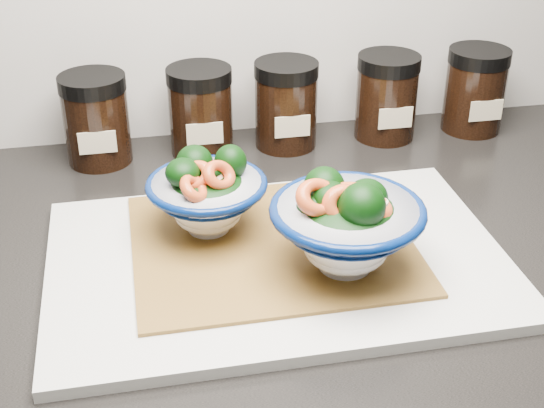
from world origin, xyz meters
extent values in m
cube|color=black|center=(0.00, 1.45, 0.88)|extent=(3.50, 0.60, 0.04)
cube|color=beige|center=(-0.08, 1.42, 0.91)|extent=(0.45, 0.30, 0.01)
cube|color=olive|center=(-0.08, 1.44, 0.91)|extent=(0.28, 0.24, 0.00)
cylinder|color=white|center=(-0.14, 1.47, 0.92)|extent=(0.04, 0.04, 0.01)
ellipsoid|color=white|center=(-0.14, 1.47, 0.93)|extent=(0.07, 0.07, 0.03)
torus|color=#04194C|center=(-0.14, 1.47, 0.97)|extent=(0.12, 0.12, 0.01)
torus|color=#04194C|center=(-0.14, 1.47, 0.96)|extent=(0.10, 0.10, 0.00)
ellipsoid|color=black|center=(-0.14, 1.47, 0.96)|extent=(0.09, 0.09, 0.04)
ellipsoid|color=black|center=(-0.15, 1.50, 0.98)|extent=(0.04, 0.04, 0.04)
cylinder|color=#477233|center=(-0.15, 1.50, 0.97)|extent=(0.01, 0.01, 0.02)
ellipsoid|color=black|center=(-0.16, 1.47, 0.99)|extent=(0.03, 0.03, 0.03)
cylinder|color=#477233|center=(-0.16, 1.47, 0.97)|extent=(0.01, 0.01, 0.02)
ellipsoid|color=black|center=(-0.11, 1.49, 0.98)|extent=(0.03, 0.03, 0.04)
cylinder|color=#477233|center=(-0.11, 1.49, 0.97)|extent=(0.01, 0.01, 0.02)
torus|color=#DD5D29|center=(-0.16, 1.45, 0.98)|extent=(0.04, 0.04, 0.04)
torus|color=#DD5D29|center=(-0.13, 1.50, 0.97)|extent=(0.05, 0.04, 0.03)
torus|color=#DD5D29|center=(-0.15, 1.47, 0.98)|extent=(0.05, 0.04, 0.04)
torus|color=#DD5D29|center=(-0.13, 1.46, 0.98)|extent=(0.04, 0.05, 0.05)
cylinder|color=#CCBC8E|center=(-0.14, 1.49, 0.98)|extent=(0.02, 0.02, 0.01)
cylinder|color=#CCBC8E|center=(-0.13, 1.47, 0.98)|extent=(0.02, 0.02, 0.02)
cylinder|color=white|center=(-0.02, 1.38, 0.92)|extent=(0.05, 0.05, 0.01)
ellipsoid|color=white|center=(-0.02, 1.38, 0.94)|extent=(0.08, 0.08, 0.04)
torus|color=#04194C|center=(-0.02, 1.38, 0.98)|extent=(0.15, 0.15, 0.01)
torus|color=#04194C|center=(-0.02, 1.38, 0.96)|extent=(0.12, 0.12, 0.00)
ellipsoid|color=black|center=(-0.02, 1.38, 0.97)|extent=(0.11, 0.11, 0.05)
ellipsoid|color=black|center=(-0.04, 1.38, 0.99)|extent=(0.04, 0.04, 0.03)
cylinder|color=#477233|center=(-0.04, 1.38, 0.98)|extent=(0.01, 0.01, 0.02)
ellipsoid|color=black|center=(-0.04, 1.41, 0.99)|extent=(0.04, 0.04, 0.04)
cylinder|color=#477233|center=(-0.04, 1.41, 0.97)|extent=(0.02, 0.02, 0.03)
ellipsoid|color=black|center=(0.00, 1.39, 0.98)|extent=(0.04, 0.04, 0.04)
cylinder|color=#477233|center=(0.00, 1.39, 0.97)|extent=(0.02, 0.01, 0.03)
ellipsoid|color=black|center=(-0.01, 1.36, 0.99)|extent=(0.04, 0.04, 0.04)
cylinder|color=#477233|center=(-0.01, 1.36, 0.98)|extent=(0.02, 0.01, 0.03)
ellipsoid|color=black|center=(-0.05, 1.39, 0.98)|extent=(0.04, 0.04, 0.03)
cylinder|color=#477233|center=(-0.05, 1.39, 0.97)|extent=(0.01, 0.01, 0.02)
torus|color=#DD5D29|center=(-0.03, 1.37, 0.99)|extent=(0.05, 0.04, 0.05)
torus|color=#DD5D29|center=(-0.01, 1.40, 0.98)|extent=(0.06, 0.05, 0.05)
torus|color=#DD5D29|center=(-0.03, 1.39, 0.98)|extent=(0.05, 0.05, 0.04)
torus|color=#DD5D29|center=(0.00, 1.37, 0.98)|extent=(0.06, 0.06, 0.03)
torus|color=#DD5D29|center=(-0.05, 1.38, 1.00)|extent=(0.05, 0.05, 0.04)
cylinder|color=#CCBC8E|center=(0.00, 1.37, 0.99)|extent=(0.02, 0.02, 0.01)
cylinder|color=#CCBC8E|center=(-0.01, 1.37, 0.98)|extent=(0.02, 0.02, 0.01)
cylinder|color=black|center=(-0.25, 1.69, 0.95)|extent=(0.08, 0.08, 0.09)
cylinder|color=black|center=(-0.25, 1.69, 1.00)|extent=(0.08, 0.08, 0.02)
cube|color=#C6B793|center=(-0.25, 1.65, 0.94)|extent=(0.05, 0.00, 0.03)
cylinder|color=black|center=(-0.12, 1.69, 0.95)|extent=(0.08, 0.08, 0.09)
cylinder|color=black|center=(-0.12, 1.69, 1.00)|extent=(0.08, 0.08, 0.02)
cube|color=#C6B793|center=(-0.12, 1.65, 0.94)|extent=(0.04, 0.00, 0.03)
cylinder|color=black|center=(-0.01, 1.69, 0.95)|extent=(0.08, 0.08, 0.09)
cylinder|color=black|center=(-0.01, 1.69, 1.00)|extent=(0.08, 0.08, 0.02)
cube|color=#C6B793|center=(-0.01, 1.65, 0.94)|extent=(0.04, 0.00, 0.03)
cylinder|color=black|center=(0.12, 1.69, 0.95)|extent=(0.08, 0.08, 0.09)
cylinder|color=black|center=(0.12, 1.69, 1.00)|extent=(0.08, 0.08, 0.02)
cube|color=#C6B793|center=(0.12, 1.65, 0.94)|extent=(0.04, 0.00, 0.03)
cylinder|color=black|center=(0.25, 1.69, 0.95)|extent=(0.08, 0.08, 0.09)
cylinder|color=black|center=(0.25, 1.69, 1.00)|extent=(0.08, 0.08, 0.02)
cube|color=#C6B793|center=(0.25, 1.65, 0.94)|extent=(0.05, 0.00, 0.03)
camera|label=1|loc=(-0.21, 0.80, 1.33)|focal=50.00mm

